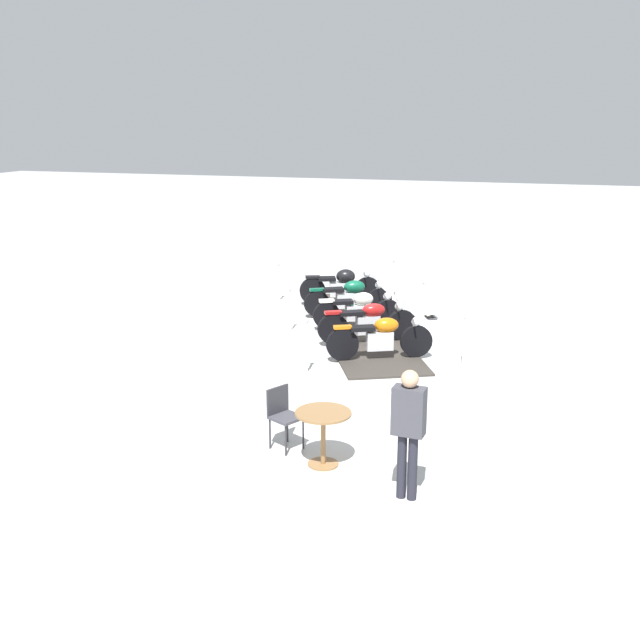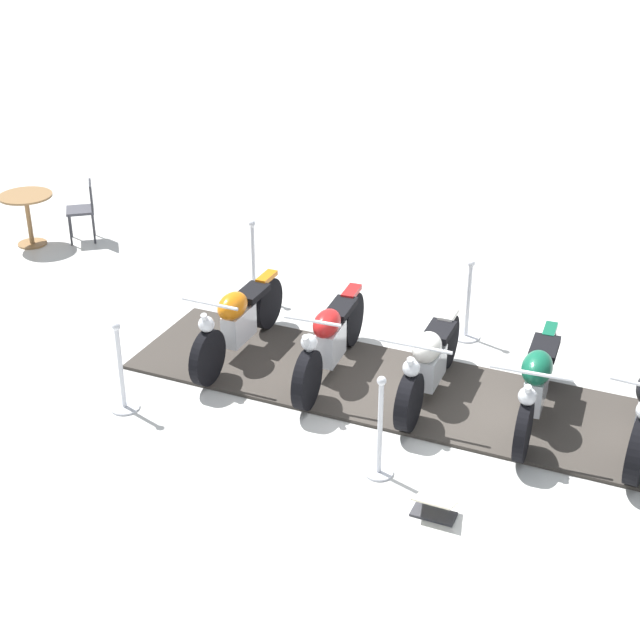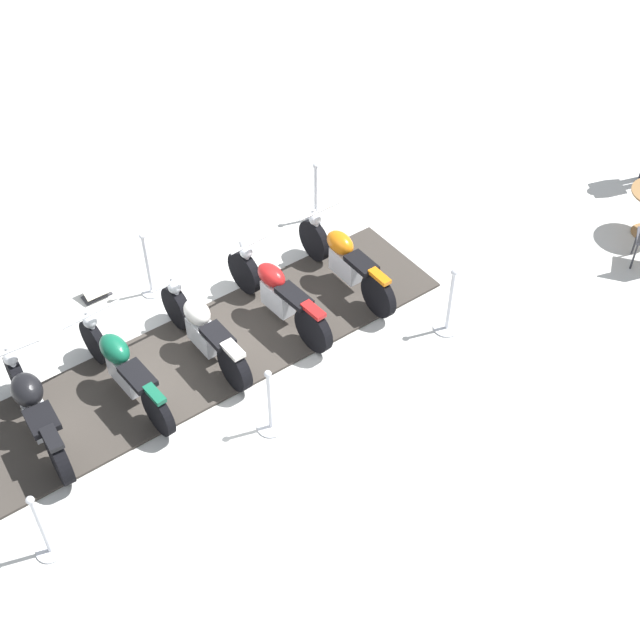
{
  "view_description": "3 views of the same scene",
  "coord_description": "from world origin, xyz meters",
  "px_view_note": "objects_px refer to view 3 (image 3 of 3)",
  "views": [
    {
      "loc": [
        4.1,
        -16.17,
        4.69
      ],
      "look_at": [
        -0.11,
        -2.51,
        0.84
      ],
      "focal_mm": 43.02,
      "sensor_mm": 36.0,
      "label": 1
    },
    {
      "loc": [
        6.68,
        5.88,
        5.46
      ],
      "look_at": [
        0.61,
        -1.09,
        0.73
      ],
      "focal_mm": 53.23,
      "sensor_mm": 36.0,
      "label": 2
    },
    {
      "loc": [
        -8.07,
        0.04,
        8.46
      ],
      "look_at": [
        -0.45,
        -1.44,
        0.82
      ],
      "focal_mm": 48.96,
      "sensor_mm": 36.0,
      "label": 3
    }
  ],
  "objects_px": {
    "motorcycle_forest": "(122,366)",
    "stanchion_left_mid": "(270,411)",
    "motorcycle_copper": "(344,259)",
    "stanchion_left_front": "(449,312)",
    "stanchion_right_mid": "(149,272)",
    "motorcycle_cream": "(203,330)",
    "stanchion_left_rear": "(44,534)",
    "info_placard": "(96,292)",
    "stanchion_right_front": "(316,201)",
    "motorcycle_black": "(34,409)",
    "motorcycle_maroon": "(277,293)"
  },
  "relations": [
    {
      "from": "stanchion_left_rear",
      "to": "info_placard",
      "type": "relative_size",
      "value": 2.29
    },
    {
      "from": "stanchion_right_mid",
      "to": "motorcycle_forest",
      "type": "bearing_deg",
      "value": 167.28
    },
    {
      "from": "stanchion_left_mid",
      "to": "stanchion_right_front",
      "type": "distance_m",
      "value": 4.19
    },
    {
      "from": "motorcycle_black",
      "to": "info_placard",
      "type": "bearing_deg",
      "value": -36.95
    },
    {
      "from": "stanchion_right_front",
      "to": "info_placard",
      "type": "distance_m",
      "value": 3.6
    },
    {
      "from": "stanchion_left_rear",
      "to": "stanchion_right_front",
      "type": "relative_size",
      "value": 0.99
    },
    {
      "from": "motorcycle_maroon",
      "to": "motorcycle_copper",
      "type": "bearing_deg",
      "value": -93.49
    },
    {
      "from": "stanchion_left_rear",
      "to": "info_placard",
      "type": "height_order",
      "value": "stanchion_left_rear"
    },
    {
      "from": "motorcycle_cream",
      "to": "motorcycle_black",
      "type": "distance_m",
      "value": 2.3
    },
    {
      "from": "motorcycle_maroon",
      "to": "motorcycle_black",
      "type": "distance_m",
      "value": 3.45
    },
    {
      "from": "motorcycle_cream",
      "to": "stanchion_right_mid",
      "type": "relative_size",
      "value": 1.73
    },
    {
      "from": "stanchion_left_front",
      "to": "stanchion_right_mid",
      "type": "height_order",
      "value": "stanchion_right_mid"
    },
    {
      "from": "motorcycle_black",
      "to": "motorcycle_cream",
      "type": "bearing_deg",
      "value": -86.26
    },
    {
      "from": "stanchion_right_mid",
      "to": "stanchion_right_front",
      "type": "relative_size",
      "value": 1.04
    },
    {
      "from": "motorcycle_maroon",
      "to": "stanchion_right_front",
      "type": "height_order",
      "value": "stanchion_right_front"
    },
    {
      "from": "stanchion_left_front",
      "to": "stanchion_right_front",
      "type": "xyz_separation_m",
      "value": [
        2.74,
        1.3,
        0.02
      ]
    },
    {
      "from": "motorcycle_maroon",
      "to": "stanchion_left_rear",
      "type": "relative_size",
      "value": 1.88
    },
    {
      "from": "motorcycle_cream",
      "to": "motorcycle_black",
      "type": "relative_size",
      "value": 0.95
    },
    {
      "from": "stanchion_left_rear",
      "to": "stanchion_right_front",
      "type": "xyz_separation_m",
      "value": [
        5.22,
        -3.94,
        0.0
      ]
    },
    {
      "from": "motorcycle_cream",
      "to": "info_placard",
      "type": "bearing_deg",
      "value": 18.48
    },
    {
      "from": "motorcycle_copper",
      "to": "stanchion_right_mid",
      "type": "bearing_deg",
      "value": 57.08
    },
    {
      "from": "stanchion_left_front",
      "to": "stanchion_left_rear",
      "type": "xyz_separation_m",
      "value": [
        -2.47,
        5.23,
        0.02
      ]
    },
    {
      "from": "stanchion_left_mid",
      "to": "stanchion_right_mid",
      "type": "height_order",
      "value": "stanchion_right_mid"
    },
    {
      "from": "motorcycle_maroon",
      "to": "stanchion_left_front",
      "type": "distance_m",
      "value": 2.33
    },
    {
      "from": "stanchion_left_mid",
      "to": "info_placard",
      "type": "distance_m",
      "value": 3.5
    },
    {
      "from": "motorcycle_maroon",
      "to": "motorcycle_forest",
      "type": "relative_size",
      "value": 1.0
    },
    {
      "from": "motorcycle_cream",
      "to": "stanchion_right_mid",
      "type": "bearing_deg",
      "value": -1.27
    },
    {
      "from": "stanchion_right_front",
      "to": "stanchion_right_mid",
      "type": "bearing_deg",
      "value": 115.27
    },
    {
      "from": "info_placard",
      "to": "motorcycle_forest",
      "type": "bearing_deg",
      "value": -104.3
    },
    {
      "from": "stanchion_right_mid",
      "to": "motorcycle_cream",
      "type": "bearing_deg",
      "value": -154.75
    },
    {
      "from": "motorcycle_forest",
      "to": "info_placard",
      "type": "height_order",
      "value": "motorcycle_forest"
    },
    {
      "from": "motorcycle_black",
      "to": "stanchion_left_front",
      "type": "distance_m",
      "value": 5.43
    },
    {
      "from": "motorcycle_maroon",
      "to": "stanchion_right_front",
      "type": "relative_size",
      "value": 1.87
    },
    {
      "from": "info_placard",
      "to": "stanchion_left_front",
      "type": "bearing_deg",
      "value": -43.85
    },
    {
      "from": "stanchion_right_mid",
      "to": "stanchion_left_rear",
      "type": "bearing_deg",
      "value": 161.64
    },
    {
      "from": "motorcycle_forest",
      "to": "stanchion_left_mid",
      "type": "xyz_separation_m",
      "value": [
        -0.92,
        -1.71,
        -0.18
      ]
    },
    {
      "from": "motorcycle_cream",
      "to": "motorcycle_forest",
      "type": "bearing_deg",
      "value": 88.13
    },
    {
      "from": "stanchion_left_front",
      "to": "stanchion_right_mid",
      "type": "xyz_separation_m",
      "value": [
        1.51,
        3.91,
        0.07
      ]
    },
    {
      "from": "stanchion_left_mid",
      "to": "stanchion_left_rear",
      "type": "distance_m",
      "value": 2.89
    },
    {
      "from": "stanchion_left_front",
      "to": "motorcycle_forest",
      "type": "bearing_deg",
      "value": 94.24
    },
    {
      "from": "stanchion_left_front",
      "to": "stanchion_left_mid",
      "type": "relative_size",
      "value": 1.05
    },
    {
      "from": "stanchion_right_front",
      "to": "motorcycle_black",
      "type": "bearing_deg",
      "value": 131.23
    },
    {
      "from": "motorcycle_forest",
      "to": "stanchion_right_mid",
      "type": "xyz_separation_m",
      "value": [
        1.83,
        -0.41,
        -0.1
      ]
    },
    {
      "from": "stanchion_left_rear",
      "to": "info_placard",
      "type": "xyz_separation_m",
      "value": [
        4.05,
        -0.54,
        -0.26
      ]
    },
    {
      "from": "stanchion_right_front",
      "to": "stanchion_left_rear",
      "type": "bearing_deg",
      "value": 142.94
    },
    {
      "from": "motorcycle_copper",
      "to": "motorcycle_black",
      "type": "bearing_deg",
      "value": 89.88
    },
    {
      "from": "stanchion_right_mid",
      "to": "info_placard",
      "type": "bearing_deg",
      "value": 84.97
    },
    {
      "from": "motorcycle_maroon",
      "to": "stanchion_left_mid",
      "type": "distance_m",
      "value": 1.93
    },
    {
      "from": "motorcycle_copper",
      "to": "stanchion_left_front",
      "type": "bearing_deg",
      "value": -159.33
    },
    {
      "from": "stanchion_left_mid",
      "to": "stanchion_right_front",
      "type": "bearing_deg",
      "value": -18.36
    }
  ]
}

